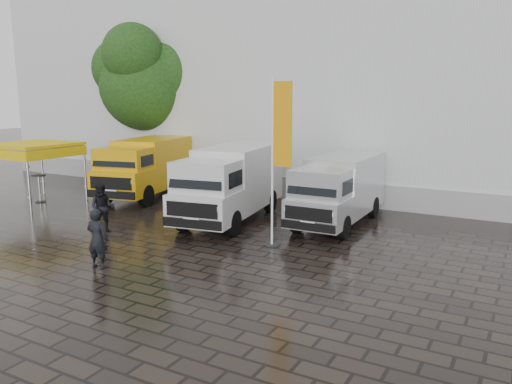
{
  "coord_description": "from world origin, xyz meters",
  "views": [
    {
      "loc": [
        7.9,
        -12.1,
        4.52
      ],
      "look_at": [
        -0.06,
        2.2,
        1.41
      ],
      "focal_mm": 35.0,
      "sensor_mm": 36.0,
      "label": 1
    }
  ],
  "objects_px": {
    "van_white": "(231,185)",
    "person_front": "(97,239)",
    "van_yellow": "(146,169)",
    "canopy_tent": "(33,147)",
    "flagpole": "(278,152)",
    "person_tent": "(102,208)",
    "van_silver": "(339,191)",
    "cocktail_table": "(40,189)"
  },
  "relations": [
    {
      "from": "van_silver",
      "to": "person_front",
      "type": "xyz_separation_m",
      "value": [
        -3.99,
        -7.65,
        -0.39
      ]
    },
    {
      "from": "van_yellow",
      "to": "van_silver",
      "type": "relative_size",
      "value": 1.03
    },
    {
      "from": "van_yellow",
      "to": "canopy_tent",
      "type": "bearing_deg",
      "value": -148.21
    },
    {
      "from": "van_silver",
      "to": "cocktail_table",
      "type": "height_order",
      "value": "van_silver"
    },
    {
      "from": "van_white",
      "to": "canopy_tent",
      "type": "relative_size",
      "value": 2.04
    },
    {
      "from": "van_silver",
      "to": "canopy_tent",
      "type": "bearing_deg",
      "value": -167.96
    },
    {
      "from": "flagpole",
      "to": "cocktail_table",
      "type": "height_order",
      "value": "flagpole"
    },
    {
      "from": "van_silver",
      "to": "canopy_tent",
      "type": "xyz_separation_m",
      "value": [
        -12.76,
        -2.84,
        1.23
      ]
    },
    {
      "from": "person_tent",
      "to": "van_silver",
      "type": "bearing_deg",
      "value": 3.73
    },
    {
      "from": "van_yellow",
      "to": "van_silver",
      "type": "height_order",
      "value": "van_yellow"
    },
    {
      "from": "van_silver",
      "to": "cocktail_table",
      "type": "relative_size",
      "value": 4.67
    },
    {
      "from": "flagpole",
      "to": "cocktail_table",
      "type": "bearing_deg",
      "value": 175.95
    },
    {
      "from": "van_white",
      "to": "cocktail_table",
      "type": "bearing_deg",
      "value": 179.08
    },
    {
      "from": "canopy_tent",
      "to": "person_front",
      "type": "distance_m",
      "value": 10.14
    },
    {
      "from": "van_yellow",
      "to": "person_tent",
      "type": "relative_size",
      "value": 3.35
    },
    {
      "from": "van_white",
      "to": "person_front",
      "type": "height_order",
      "value": "van_white"
    },
    {
      "from": "flagpole",
      "to": "cocktail_table",
      "type": "relative_size",
      "value": 4.35
    },
    {
      "from": "van_yellow",
      "to": "canopy_tent",
      "type": "relative_size",
      "value": 1.87
    },
    {
      "from": "van_white",
      "to": "person_tent",
      "type": "height_order",
      "value": "van_white"
    },
    {
      "from": "flagpole",
      "to": "person_front",
      "type": "distance_m",
      "value": 5.68
    },
    {
      "from": "van_silver",
      "to": "person_tent",
      "type": "height_order",
      "value": "van_silver"
    },
    {
      "from": "van_white",
      "to": "van_silver",
      "type": "relative_size",
      "value": 1.12
    },
    {
      "from": "van_white",
      "to": "canopy_tent",
      "type": "bearing_deg",
      "value": -179.96
    },
    {
      "from": "van_yellow",
      "to": "person_tent",
      "type": "bearing_deg",
      "value": -74.9
    },
    {
      "from": "canopy_tent",
      "to": "van_silver",
      "type": "bearing_deg",
      "value": 12.54
    },
    {
      "from": "van_yellow",
      "to": "flagpole",
      "type": "distance_m",
      "value": 9.7
    },
    {
      "from": "van_white",
      "to": "person_front",
      "type": "distance_m",
      "value": 6.29
    },
    {
      "from": "cocktail_table",
      "to": "canopy_tent",
      "type": "bearing_deg",
      "value": -95.45
    },
    {
      "from": "van_yellow",
      "to": "van_white",
      "type": "bearing_deg",
      "value": -30.27
    },
    {
      "from": "canopy_tent",
      "to": "van_white",
      "type": "bearing_deg",
      "value": 9.04
    },
    {
      "from": "van_yellow",
      "to": "cocktail_table",
      "type": "distance_m",
      "value": 4.64
    },
    {
      "from": "canopy_tent",
      "to": "flagpole",
      "type": "xyz_separation_m",
      "value": [
        12.08,
        -0.7,
        0.48
      ]
    },
    {
      "from": "person_front",
      "to": "canopy_tent",
      "type": "bearing_deg",
      "value": -41.27
    },
    {
      "from": "canopy_tent",
      "to": "flagpole",
      "type": "height_order",
      "value": "flagpole"
    },
    {
      "from": "van_white",
      "to": "van_silver",
      "type": "xyz_separation_m",
      "value": [
        3.69,
        1.4,
        -0.14
      ]
    },
    {
      "from": "van_yellow",
      "to": "flagpole",
      "type": "height_order",
      "value": "flagpole"
    },
    {
      "from": "van_silver",
      "to": "flagpole",
      "type": "xyz_separation_m",
      "value": [
        -0.69,
        -3.53,
        1.71
      ]
    },
    {
      "from": "cocktail_table",
      "to": "flagpole",
      "type": "bearing_deg",
      "value": -4.05
    },
    {
      "from": "van_yellow",
      "to": "canopy_tent",
      "type": "xyz_separation_m",
      "value": [
        -3.37,
        -3.28,
        1.11
      ]
    },
    {
      "from": "canopy_tent",
      "to": "flagpole",
      "type": "bearing_deg",
      "value": -3.3
    },
    {
      "from": "cocktail_table",
      "to": "person_front",
      "type": "relative_size",
      "value": 0.73
    },
    {
      "from": "van_white",
      "to": "van_yellow",
      "type": "bearing_deg",
      "value": 153.15
    }
  ]
}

